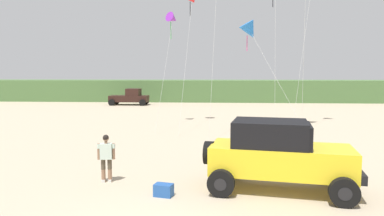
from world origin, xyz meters
TOP-DOWN VIEW (x-y plane):
  - dune_ridge at (-2.41, 43.00)m, footprint 90.00×7.94m
  - jeep at (3.69, 4.50)m, footprint 5.00×3.08m
  - person_watching at (-2.08, 5.00)m, footprint 0.62×0.35m
  - cooler_box at (0.09, 3.72)m, footprint 0.63×0.48m
  - distant_pickup at (-8.56, 35.08)m, footprint 4.61×2.38m
  - kite_red_delta at (3.59, 13.49)m, footprint 3.55×4.79m
  - kite_white_parafoil at (-1.49, 19.59)m, footprint 1.26×5.60m

SIDE VIEW (x-z plane):
  - cooler_box at x=0.09m, z-range 0.00..0.38m
  - person_watching at x=-2.08m, z-range 0.10..1.77m
  - distant_pickup at x=-8.56m, z-range -0.05..1.93m
  - jeep at x=3.69m, z-range 0.07..2.33m
  - dune_ridge at x=-2.41m, z-range 0.00..2.87m
  - kite_red_delta at x=3.59m, z-range 2.76..9.53m
  - kite_white_parafoil at x=-1.49m, z-range 3.63..11.93m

